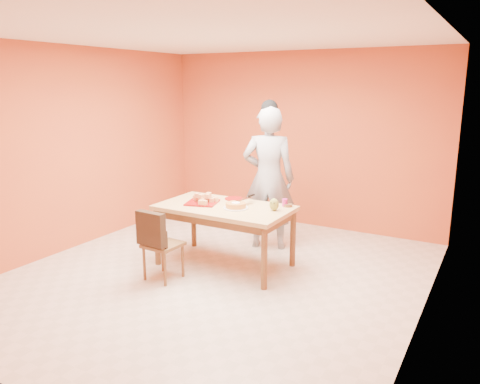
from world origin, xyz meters
The scene contains 17 objects.
floor centered at (0.00, 0.00, 0.00)m, with size 5.00×5.00×0.00m, color beige.
ceiling centered at (0.00, 0.00, 2.70)m, with size 5.00×5.00×0.00m, color white.
wall_back centered at (0.00, 2.50, 1.35)m, with size 4.50×4.50×0.00m, color #B24929.
wall_left centered at (-2.25, 0.00, 1.35)m, with size 5.00×5.00×0.00m, color #B24929.
wall_right centered at (2.25, 0.00, 1.35)m, with size 5.00×5.00×0.00m, color #B24929.
dining_table centered at (-0.09, 0.35, 0.67)m, with size 1.60×0.90×0.76m.
dining_chair centered at (-0.49, -0.36, 0.43)m, with size 0.40×0.47×0.84m.
pastry_pile centered at (-0.39, 0.33, 0.83)m, with size 0.33×0.33×0.11m, color tan, non-canonical shape.
person centered at (0.07, 1.23, 0.96)m, with size 0.70×0.46×1.92m, color gray.
pastry_platter centered at (-0.39, 0.33, 0.77)m, with size 0.36×0.36×0.02m, color maroon.
red_dinner_plate centered at (-0.16, 0.70, 0.77)m, with size 0.23×0.23×0.01m, color maroon.
white_cake_plate centered at (0.09, 0.32, 0.77)m, with size 0.30×0.30×0.01m, color white.
sponge_cake centered at (0.09, 0.32, 0.80)m, with size 0.24×0.24×0.05m, color gold.
cake_server centered at (0.10, 0.50, 0.83)m, with size 0.05×0.27×0.01m, color silver.
egg_ornament centered at (0.52, 0.46, 0.83)m, with size 0.12×0.09×0.14m, color olive.
magenta_glass centered at (0.55, 0.70, 0.81)m, with size 0.06×0.06×0.09m, color #BE1C7C.
checker_tin centered at (0.59, 0.70, 0.78)m, with size 0.10×0.10×0.03m, color #331E0E.
Camera 1 is at (2.78, -4.31, 2.20)m, focal length 35.00 mm.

